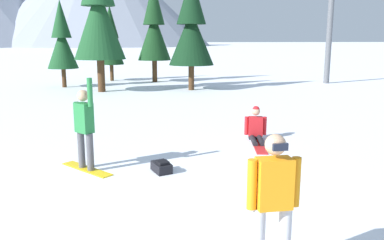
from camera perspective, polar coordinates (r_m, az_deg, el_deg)
name	(u,v)px	position (r m, az deg, el deg)	size (l,w,h in m)	color
snowboarder_foreground	(273,205)	(4.81, 11.36, -11.63)	(1.48, 0.32, 1.77)	pink
snowboarder_midground	(84,127)	(8.96, -14.94, -0.94)	(1.20, 1.31, 2.03)	yellow
snowboarder_background	(256,129)	(11.49, 9.04, -1.26)	(0.75, 1.80, 0.96)	black
backpack_black	(162,167)	(8.70, -4.30, -6.61)	(0.47, 0.55, 0.28)	black
pine_tree_broad	(62,40)	(25.17, -17.92, 10.69)	(1.77, 1.77, 5.07)	#472D19
pine_tree_short	(111,40)	(28.43, -11.42, 11.01)	(1.73, 1.73, 5.07)	#472D19
pine_tree_twin	(191,27)	(22.68, -0.10, 12.98)	(2.49, 2.49, 6.35)	#472D19
pine_tree_slender	(98,10)	(22.50, -13.09, 14.93)	(2.72, 2.72, 7.96)	#472D19
pine_tree_young	(154,27)	(27.20, -5.39, 12.90)	(2.19, 2.19, 6.57)	#472D19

